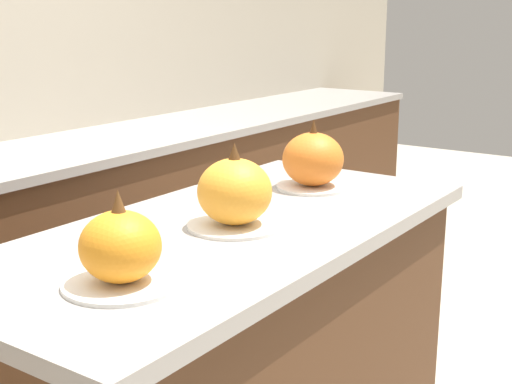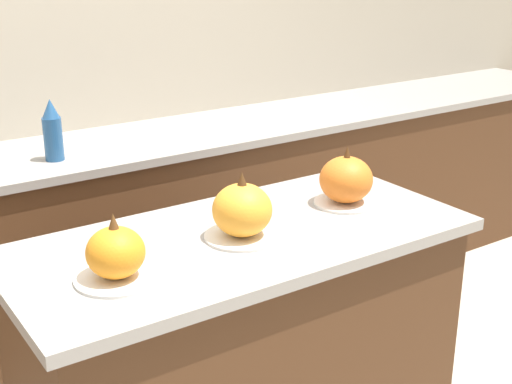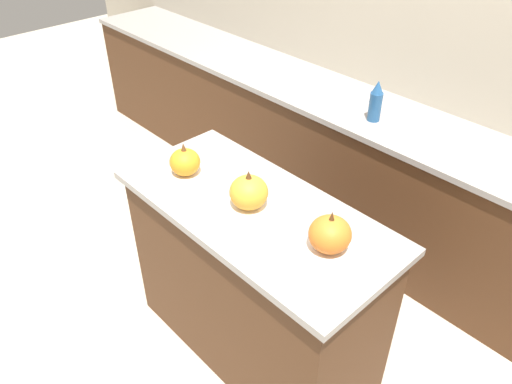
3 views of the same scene
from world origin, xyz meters
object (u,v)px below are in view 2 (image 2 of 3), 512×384
at_px(pumpkin_cake_center, 242,212).
at_px(pumpkin_cake_left, 116,255).
at_px(pumpkin_cake_right, 346,181).
at_px(bottle_tall, 52,131).

bearing_deg(pumpkin_cake_center, pumpkin_cake_left, -173.45).
bearing_deg(pumpkin_cake_left, pumpkin_cake_right, 6.25).
bearing_deg(bottle_tall, pumpkin_cake_center, -82.35).
height_order(pumpkin_cake_center, bottle_tall, bottle_tall).
relative_size(pumpkin_cake_center, pumpkin_cake_right, 1.09).
relative_size(pumpkin_cake_left, pumpkin_cake_right, 1.08).
xyz_separation_m(pumpkin_cake_right, bottle_tall, (-0.56, 1.08, 0.01)).
relative_size(pumpkin_cake_left, pumpkin_cake_center, 0.99).
xyz_separation_m(pumpkin_cake_left, pumpkin_cake_right, (0.81, 0.09, 0.01)).
xyz_separation_m(pumpkin_cake_center, bottle_tall, (-0.15, 1.12, 0.01)).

